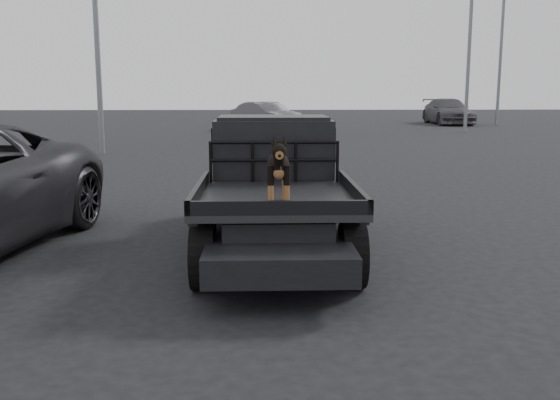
{
  "coord_description": "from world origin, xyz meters",
  "views": [
    {
      "loc": [
        0.41,
        -6.11,
        2.2
      ],
      "look_at": [
        0.6,
        -0.2,
        1.14
      ],
      "focal_mm": 40.0,
      "sensor_mm": 36.0,
      "label": 1
    }
  ],
  "objects_px": {
    "flatbed_ute": "(275,217)",
    "dog": "(278,170)",
    "distant_car_a": "(267,116)",
    "distant_car_b": "(448,111)"
  },
  "relations": [
    {
      "from": "flatbed_ute",
      "to": "dog",
      "type": "relative_size",
      "value": 7.3
    },
    {
      "from": "flatbed_ute",
      "to": "distant_car_a",
      "type": "bearing_deg",
      "value": 89.65
    },
    {
      "from": "dog",
      "to": "distant_car_a",
      "type": "xyz_separation_m",
      "value": [
        0.14,
        25.99,
        -0.53
      ]
    },
    {
      "from": "flatbed_ute",
      "to": "distant_car_a",
      "type": "height_order",
      "value": "distant_car_a"
    },
    {
      "from": "dog",
      "to": "distant_car_b",
      "type": "bearing_deg",
      "value": 70.16
    },
    {
      "from": "flatbed_ute",
      "to": "distant_car_b",
      "type": "bearing_deg",
      "value": 69.31
    },
    {
      "from": "distant_car_a",
      "to": "dog",
      "type": "bearing_deg",
      "value": -126.39
    },
    {
      "from": "dog",
      "to": "flatbed_ute",
      "type": "bearing_deg",
      "value": 90.42
    },
    {
      "from": "distant_car_b",
      "to": "dog",
      "type": "bearing_deg",
      "value": -110.19
    },
    {
      "from": "flatbed_ute",
      "to": "distant_car_b",
      "type": "relative_size",
      "value": 0.99
    }
  ]
}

